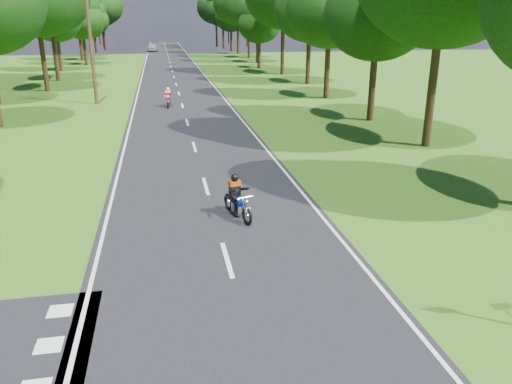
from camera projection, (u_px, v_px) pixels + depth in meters
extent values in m
plane|color=#325E15|center=(239.00, 301.00, 10.98)|extent=(160.00, 160.00, 0.00)
cube|color=black|center=(172.00, 71.00, 57.33)|extent=(7.00, 140.00, 0.02)
cube|color=silver|center=(227.00, 259.00, 12.83)|extent=(0.12, 2.00, 0.01)
cube|color=silver|center=(206.00, 186.00, 18.39)|extent=(0.12, 2.00, 0.01)
cube|color=silver|center=(194.00, 147.00, 23.95)|extent=(0.12, 2.00, 0.01)
cube|color=silver|center=(187.00, 122.00, 29.51)|extent=(0.12, 2.00, 0.01)
cube|color=silver|center=(182.00, 106.00, 35.07)|extent=(0.12, 2.00, 0.01)
cube|color=silver|center=(179.00, 93.00, 40.63)|extent=(0.12, 2.00, 0.01)
cube|color=silver|center=(176.00, 84.00, 46.20)|extent=(0.12, 2.00, 0.01)
cube|color=silver|center=(174.00, 77.00, 51.76)|extent=(0.12, 2.00, 0.01)
cube|color=silver|center=(172.00, 71.00, 57.32)|extent=(0.12, 2.00, 0.01)
cube|color=silver|center=(171.00, 66.00, 62.88)|extent=(0.12, 2.00, 0.01)
cube|color=silver|center=(170.00, 62.00, 68.44)|extent=(0.12, 2.00, 0.01)
cube|color=silver|center=(169.00, 59.00, 74.01)|extent=(0.12, 2.00, 0.01)
cube|color=silver|center=(168.00, 56.00, 79.57)|extent=(0.12, 2.00, 0.01)
cube|color=silver|center=(167.00, 53.00, 85.13)|extent=(0.12, 2.00, 0.01)
cube|color=silver|center=(167.00, 51.00, 90.69)|extent=(0.12, 2.00, 0.01)
cube|color=silver|center=(166.00, 49.00, 96.25)|extent=(0.12, 2.00, 0.01)
cube|color=silver|center=(165.00, 47.00, 101.82)|extent=(0.12, 2.00, 0.01)
cube|color=silver|center=(165.00, 46.00, 107.38)|extent=(0.12, 2.00, 0.01)
cube|color=silver|center=(165.00, 44.00, 112.94)|extent=(0.12, 2.00, 0.01)
cube|color=silver|center=(164.00, 43.00, 118.50)|extent=(0.12, 2.00, 0.01)
cube|color=silver|center=(143.00, 72.00, 56.74)|extent=(0.10, 140.00, 0.01)
cube|color=silver|center=(201.00, 71.00, 57.90)|extent=(0.10, 140.00, 0.01)
cube|color=silver|center=(49.00, 345.00, 9.47)|extent=(0.50, 0.50, 0.01)
cube|color=silver|center=(60.00, 311.00, 10.59)|extent=(0.50, 0.50, 0.01)
cylinder|color=black|center=(44.00, 65.00, 41.37)|extent=(0.40, 0.40, 4.32)
cylinder|color=black|center=(56.00, 58.00, 48.23)|extent=(0.40, 0.40, 4.40)
cylinder|color=black|center=(60.00, 57.00, 57.17)|extent=(0.40, 0.40, 3.20)
ellipsoid|color=black|center=(55.00, 20.00, 55.86)|extent=(5.60, 5.60, 4.76)
ellipsoid|color=black|center=(53.00, 6.00, 55.34)|extent=(4.80, 4.80, 4.08)
cylinder|color=black|center=(85.00, 52.00, 64.33)|extent=(0.40, 0.40, 3.22)
ellipsoid|color=black|center=(82.00, 20.00, 63.01)|extent=(5.64, 5.64, 4.79)
ellipsoid|color=black|center=(80.00, 6.00, 62.49)|extent=(4.83, 4.83, 4.11)
cylinder|color=black|center=(81.00, 47.00, 71.19)|extent=(0.40, 0.40, 3.61)
ellipsoid|color=black|center=(77.00, 14.00, 69.71)|extent=(6.31, 6.31, 5.37)
ellipsoid|color=black|center=(76.00, 1.00, 69.13)|extent=(5.41, 5.41, 4.60)
cylinder|color=black|center=(91.00, 48.00, 78.66)|extent=(0.40, 0.40, 2.67)
ellipsoid|color=black|center=(88.00, 26.00, 77.57)|extent=(4.67, 4.67, 3.97)
ellipsoid|color=black|center=(87.00, 17.00, 77.14)|extent=(4.00, 4.00, 3.40)
ellipsoid|color=black|center=(86.00, 8.00, 76.71)|extent=(3.00, 3.00, 2.55)
cylinder|color=black|center=(95.00, 43.00, 87.04)|extent=(0.40, 0.40, 3.09)
ellipsoid|color=black|center=(93.00, 20.00, 85.78)|extent=(5.40, 5.40, 4.59)
ellipsoid|color=black|center=(92.00, 11.00, 85.28)|extent=(4.63, 4.63, 3.93)
ellipsoid|color=black|center=(91.00, 2.00, 84.78)|extent=(3.47, 3.47, 2.95)
cylinder|color=black|center=(104.00, 38.00, 93.01)|extent=(0.40, 0.40, 4.48)
ellipsoid|color=black|center=(101.00, 6.00, 91.18)|extent=(7.84, 7.84, 6.66)
cylinder|color=black|center=(103.00, 37.00, 101.21)|extent=(0.40, 0.40, 4.09)
ellipsoid|color=black|center=(101.00, 11.00, 99.54)|extent=(7.16, 7.16, 6.09)
ellipsoid|color=black|center=(100.00, 0.00, 98.88)|extent=(6.14, 6.14, 5.22)
cylinder|color=black|center=(431.00, 99.00, 23.46)|extent=(0.40, 0.40, 4.56)
cylinder|color=black|center=(372.00, 91.00, 29.64)|extent=(0.40, 0.40, 3.49)
ellipsoid|color=black|center=(378.00, 14.00, 28.21)|extent=(6.12, 6.12, 5.20)
cylinder|color=black|center=(327.00, 74.00, 37.86)|extent=(0.40, 0.40, 3.69)
ellipsoid|color=black|center=(330.00, 10.00, 36.36)|extent=(6.46, 6.46, 5.49)
cylinder|color=black|center=(308.00, 63.00, 46.24)|extent=(0.40, 0.40, 3.74)
ellipsoid|color=black|center=(310.00, 10.00, 44.71)|extent=(6.55, 6.55, 5.57)
cylinder|color=black|center=(282.00, 52.00, 53.71)|extent=(0.40, 0.40, 4.64)
cylinder|color=black|center=(259.00, 56.00, 60.47)|extent=(0.40, 0.40, 2.91)
ellipsoid|color=black|center=(259.00, 25.00, 59.28)|extent=(5.09, 5.09, 4.33)
ellipsoid|color=black|center=(259.00, 12.00, 58.81)|extent=(4.36, 4.36, 3.71)
cylinder|color=black|center=(257.00, 48.00, 67.45)|extent=(0.40, 0.40, 3.88)
ellipsoid|color=black|center=(257.00, 11.00, 65.87)|extent=(6.78, 6.78, 5.77)
cylinder|color=black|center=(249.00, 44.00, 75.31)|extent=(0.40, 0.40, 4.18)
ellipsoid|color=black|center=(249.00, 7.00, 73.61)|extent=(7.31, 7.31, 6.21)
cylinder|color=black|center=(238.00, 40.00, 83.49)|extent=(0.40, 0.40, 4.63)
ellipsoid|color=black|center=(238.00, 3.00, 81.60)|extent=(8.11, 8.11, 6.89)
cylinder|color=black|center=(231.00, 42.00, 90.44)|extent=(0.40, 0.40, 3.36)
ellipsoid|color=black|center=(231.00, 17.00, 89.06)|extent=(5.88, 5.88, 5.00)
ellipsoid|color=black|center=(231.00, 8.00, 88.52)|extent=(5.04, 5.04, 4.29)
cylinder|color=black|center=(223.00, 38.00, 96.92)|extent=(0.40, 0.40, 4.09)
ellipsoid|color=black|center=(223.00, 10.00, 95.25)|extent=(7.15, 7.15, 6.08)
cylinder|color=black|center=(217.00, 36.00, 103.97)|extent=(0.40, 0.40, 4.48)
ellipsoid|color=black|center=(216.00, 7.00, 102.14)|extent=(7.84, 7.84, 6.66)
cylinder|color=black|center=(100.00, 36.00, 109.86)|extent=(0.40, 0.40, 3.84)
ellipsoid|color=black|center=(97.00, 13.00, 108.29)|extent=(6.72, 6.72, 5.71)
ellipsoid|color=black|center=(96.00, 4.00, 107.67)|extent=(5.76, 5.76, 4.90)
cylinder|color=black|center=(229.00, 34.00, 116.73)|extent=(0.40, 0.40, 4.16)
ellipsoid|color=black|center=(228.00, 11.00, 115.03)|extent=(7.28, 7.28, 6.19)
ellipsoid|color=black|center=(228.00, 2.00, 114.36)|extent=(6.24, 6.24, 5.30)
cylinder|color=black|center=(81.00, 40.00, 95.66)|extent=(0.40, 0.40, 3.52)
ellipsoid|color=black|center=(78.00, 16.00, 94.22)|extent=(6.16, 6.16, 5.24)
ellipsoid|color=black|center=(77.00, 6.00, 93.65)|extent=(5.28, 5.28, 4.49)
cylinder|color=black|center=(247.00, 36.00, 104.05)|extent=(0.40, 0.40, 4.48)
ellipsoid|color=black|center=(247.00, 7.00, 102.22)|extent=(7.84, 7.84, 6.66)
cylinder|color=#382616|center=(91.00, 46.00, 34.56)|extent=(0.26, 0.26, 8.00)
imported|color=#B1B4B8|center=(153.00, 47.00, 89.46)|extent=(2.17, 4.38, 1.44)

